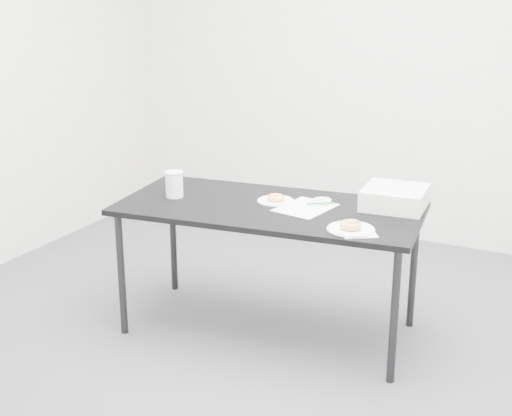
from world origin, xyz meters
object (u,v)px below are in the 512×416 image
at_px(plate_near, 351,229).
at_px(coffee_cup, 174,184).
at_px(plate_far, 276,201).
at_px(donut_far, 276,198).
at_px(bakery_box, 395,197).
at_px(table, 269,216).
at_px(pen, 320,203).
at_px(donut_near, 351,225).
at_px(scorecard, 305,208).

xyz_separation_m(plate_near, coffee_cup, (-1.07, 0.08, 0.07)).
relative_size(plate_far, donut_far, 2.13).
distance_m(plate_near, bakery_box, 0.47).
distance_m(table, coffee_cup, 0.57).
xyz_separation_m(table, bakery_box, (0.60, 0.28, 0.11)).
xyz_separation_m(plate_far, coffee_cup, (-0.54, -0.18, 0.07)).
height_order(pen, donut_near, donut_near).
distance_m(scorecard, plate_far, 0.19).
bearing_deg(table, donut_far, 85.30).
xyz_separation_m(plate_near, donut_near, (0.00, 0.00, 0.02)).
relative_size(table, pen, 11.71).
relative_size(donut_near, donut_far, 1.16).
bearing_deg(donut_far, table, -87.55).
distance_m(scorecard, plate_near, 0.41).
relative_size(table, donut_near, 15.51).
height_order(donut_near, donut_far, donut_near).
bearing_deg(donut_near, pen, 132.48).
bearing_deg(scorecard, bakery_box, 37.84).
bearing_deg(coffee_cup, plate_far, 18.65).
relative_size(pen, donut_far, 1.53).
xyz_separation_m(table, donut_near, (0.52, -0.17, 0.08)).
bearing_deg(scorecard, table, -154.27).
xyz_separation_m(table, coffee_cup, (-0.54, -0.09, 0.13)).
xyz_separation_m(scorecard, plate_near, (0.34, -0.23, 0.00)).
height_order(plate_far, coffee_cup, coffee_cup).
bearing_deg(coffee_cup, plate_near, -4.15).
height_order(table, plate_near, plate_near).
relative_size(plate_near, bakery_box, 0.72).
distance_m(table, donut_far, 0.12).
relative_size(table, coffee_cup, 11.57).
distance_m(plate_far, bakery_box, 0.64).
bearing_deg(plate_far, table, -87.55).
xyz_separation_m(scorecard, donut_far, (-0.19, 0.03, 0.02)).
bearing_deg(donut_near, scorecard, 145.99).
relative_size(plate_near, coffee_cup, 1.59).
distance_m(table, pen, 0.28).
distance_m(scorecard, donut_near, 0.41).
distance_m(scorecard, coffee_cup, 0.75).
distance_m(table, scorecard, 0.20).
bearing_deg(scorecard, donut_near, -24.85).
xyz_separation_m(donut_far, bakery_box, (0.61, 0.20, 0.03)).
height_order(table, plate_far, plate_far).
bearing_deg(plate_far, bakery_box, 17.94).
distance_m(donut_near, bakery_box, 0.46).
height_order(pen, donut_far, donut_far).
bearing_deg(donut_near, table, 161.81).
xyz_separation_m(plate_far, donut_far, (-0.00, 0.00, 0.02)).
distance_m(pen, donut_near, 0.43).
bearing_deg(table, donut_near, -25.34).
height_order(pen, plate_far, pen).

